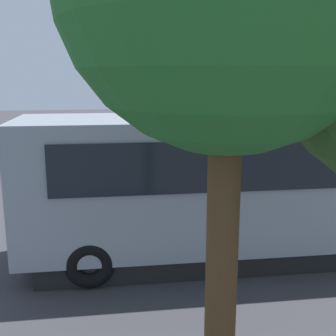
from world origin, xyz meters
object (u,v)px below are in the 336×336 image
object	(u,v)px
parked_motorcycle_blue	(331,200)
stunt_motorcycle	(100,158)
parked_motorcycle_silver	(245,207)
spectator_far_right	(136,187)
spectator_centre	(218,183)
spectator_right	(171,185)
parked_motorcycle_dark	(166,210)
traffic_cone	(159,184)
spectator_far_left	(285,179)
spectator_left	(246,180)
tour_bus	(246,187)

from	to	relation	value
parked_motorcycle_blue	stunt_motorcycle	bearing A→B (deg)	-35.63
parked_motorcycle_silver	stunt_motorcycle	bearing A→B (deg)	-51.80
spectator_far_right	spectator_centre	bearing A→B (deg)	-178.90
spectator_right	parked_motorcycle_dark	bearing A→B (deg)	70.46
spectator_far_right	parked_motorcycle_silver	size ratio (longest dim) A/B	0.83
parked_motorcycle_silver	traffic_cone	world-z (taller)	parked_motorcycle_silver
spectator_far_left	spectator_centre	size ratio (longest dim) A/B	1.02
spectator_far_right	parked_motorcycle_silver	xyz separation A→B (m)	(-3.00, 0.83, -0.51)
stunt_motorcycle	traffic_cone	world-z (taller)	stunt_motorcycle
spectator_right	spectator_far_right	world-z (taller)	spectator_far_right
parked_motorcycle_silver	parked_motorcycle_dark	xyz separation A→B (m)	(2.25, -0.09, 0.00)
spectator_centre	traffic_cone	bearing A→B (deg)	-64.25
spectator_centre	stunt_motorcycle	distance (m)	5.43
spectator_centre	spectator_far_right	bearing A→B (deg)	1.10
parked_motorcycle_silver	parked_motorcycle_blue	world-z (taller)	same
parked_motorcycle_dark	traffic_cone	world-z (taller)	parked_motorcycle_dark
spectator_far_left	traffic_cone	xyz separation A→B (m)	(3.49, -2.84, -0.72)
spectator_left	spectator_far_right	xyz separation A→B (m)	(3.39, 0.21, -0.00)
spectator_far_left	stunt_motorcycle	size ratio (longest dim) A/B	0.91
tour_bus	traffic_cone	size ratio (longest dim) A/B	16.00
spectator_far_left	spectator_far_right	size ratio (longest dim) A/B	1.02
tour_bus	parked_motorcycle_silver	size ratio (longest dim) A/B	4.97
spectator_far_left	traffic_cone	size ratio (longest dim) A/B	2.73
spectator_centre	spectator_right	size ratio (longest dim) A/B	1.00
spectator_centre	traffic_cone	xyz separation A→B (m)	(1.37, -2.84, -0.70)
spectator_right	parked_motorcycle_blue	distance (m)	4.81
spectator_right	parked_motorcycle_dark	size ratio (longest dim) A/B	0.82
spectator_right	stunt_motorcycle	distance (m)	4.67
spectator_centre	tour_bus	bearing A→B (deg)	86.03
spectator_centre	traffic_cone	world-z (taller)	spectator_centre
parked_motorcycle_dark	spectator_right	bearing A→B (deg)	-109.54
spectator_left	spectator_centre	bearing A→B (deg)	9.95
stunt_motorcycle	traffic_cone	xyz separation A→B (m)	(-2.06, 1.36, -0.75)
spectator_far_left	parked_motorcycle_silver	bearing A→B (deg)	29.44
spectator_centre	stunt_motorcycle	bearing A→B (deg)	-50.75
parked_motorcycle_silver	spectator_centre	bearing A→B (deg)	-57.28
tour_bus	spectator_centre	distance (m)	3.01
spectator_far_right	parked_motorcycle_blue	size ratio (longest dim) A/B	0.83
parked_motorcycle_blue	traffic_cone	size ratio (longest dim) A/B	3.22
tour_bus	spectator_far_left	bearing A→B (deg)	-128.33
parked_motorcycle_silver	traffic_cone	size ratio (longest dim) A/B	3.22
spectator_far_left	spectator_right	bearing A→B (deg)	0.06
tour_bus	parked_motorcycle_dark	xyz separation A→B (m)	(1.48, -2.15, -1.16)
spectator_far_left	spectator_centre	world-z (taller)	spectator_far_left
spectator_far_left	parked_motorcycle_silver	distance (m)	1.86
spectator_left	spectator_right	xyz separation A→B (m)	(2.35, 0.17, -0.01)
spectator_right	parked_motorcycle_dark	xyz separation A→B (m)	(0.28, 0.79, -0.51)
spectator_far_right	stunt_motorcycle	xyz separation A→B (m)	(0.99, -4.25, 0.06)
spectator_centre	spectator_right	bearing A→B (deg)	0.15
traffic_cone	spectator_far_left	bearing A→B (deg)	140.84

